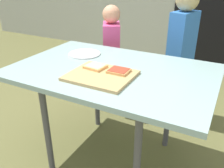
{
  "coord_description": "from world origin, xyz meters",
  "views": [
    {
      "loc": [
        0.63,
        -1.2,
        1.23
      ],
      "look_at": [
        -0.0,
        0.0,
        0.58
      ],
      "focal_mm": 38.55,
      "sensor_mm": 36.0,
      "label": 1
    }
  ],
  "objects_px": {
    "pizza_slice_far_right": "(119,71)",
    "child_left": "(111,55)",
    "plate_white_left": "(84,54)",
    "cutting_board": "(100,75)",
    "child_right": "(181,47)",
    "dining_table": "(112,77)",
    "pizza_slice_far_left": "(95,67)"
  },
  "relations": [
    {
      "from": "pizza_slice_far_right",
      "to": "plate_white_left",
      "type": "height_order",
      "value": "pizza_slice_far_right"
    },
    {
      "from": "pizza_slice_far_right",
      "to": "child_left",
      "type": "bearing_deg",
      "value": 120.86
    },
    {
      "from": "pizza_slice_far_right",
      "to": "child_right",
      "type": "distance_m",
      "value": 0.86
    },
    {
      "from": "plate_white_left",
      "to": "cutting_board",
      "type": "bearing_deg",
      "value": -44.06
    },
    {
      "from": "dining_table",
      "to": "plate_white_left",
      "type": "bearing_deg",
      "value": 153.66
    },
    {
      "from": "pizza_slice_far_left",
      "to": "child_left",
      "type": "distance_m",
      "value": 0.75
    },
    {
      "from": "pizza_slice_far_left",
      "to": "plate_white_left",
      "type": "xyz_separation_m",
      "value": [
        -0.23,
        0.22,
        -0.02
      ]
    },
    {
      "from": "cutting_board",
      "to": "pizza_slice_far_left",
      "type": "distance_m",
      "value": 0.1
    },
    {
      "from": "cutting_board",
      "to": "pizza_slice_far_right",
      "type": "distance_m",
      "value": 0.11
    },
    {
      "from": "cutting_board",
      "to": "child_left",
      "type": "relative_size",
      "value": 0.36
    },
    {
      "from": "pizza_slice_far_right",
      "to": "pizza_slice_far_left",
      "type": "height_order",
      "value": "same"
    },
    {
      "from": "child_right",
      "to": "pizza_slice_far_left",
      "type": "bearing_deg",
      "value": -110.36
    },
    {
      "from": "dining_table",
      "to": "pizza_slice_far_left",
      "type": "xyz_separation_m",
      "value": [
        -0.08,
        -0.07,
        0.08
      ]
    },
    {
      "from": "child_left",
      "to": "cutting_board",
      "type": "bearing_deg",
      "value": -66.59
    },
    {
      "from": "pizza_slice_far_right",
      "to": "child_right",
      "type": "bearing_deg",
      "value": 79.02
    },
    {
      "from": "cutting_board",
      "to": "pizza_slice_far_left",
      "type": "relative_size",
      "value": 2.81
    },
    {
      "from": "child_right",
      "to": "cutting_board",
      "type": "bearing_deg",
      "value": -104.98
    },
    {
      "from": "cutting_board",
      "to": "plate_white_left",
      "type": "distance_m",
      "value": 0.41
    },
    {
      "from": "pizza_slice_far_left",
      "to": "cutting_board",
      "type": "bearing_deg",
      "value": -43.03
    },
    {
      "from": "dining_table",
      "to": "child_right",
      "type": "relative_size",
      "value": 1.09
    },
    {
      "from": "cutting_board",
      "to": "pizza_slice_far_left",
      "type": "height_order",
      "value": "pizza_slice_far_left"
    },
    {
      "from": "pizza_slice_far_right",
      "to": "pizza_slice_far_left",
      "type": "xyz_separation_m",
      "value": [
        -0.15,
        -0.01,
        0.0
      ]
    },
    {
      "from": "child_right",
      "to": "pizza_slice_far_right",
      "type": "bearing_deg",
      "value": -100.98
    },
    {
      "from": "pizza_slice_far_right",
      "to": "child_left",
      "type": "height_order",
      "value": "child_left"
    },
    {
      "from": "child_left",
      "to": "plate_white_left",
      "type": "bearing_deg",
      "value": -86.45
    },
    {
      "from": "plate_white_left",
      "to": "child_left",
      "type": "relative_size",
      "value": 0.23
    },
    {
      "from": "cutting_board",
      "to": "child_left",
      "type": "distance_m",
      "value": 0.83
    },
    {
      "from": "pizza_slice_far_right",
      "to": "child_right",
      "type": "height_order",
      "value": "child_right"
    },
    {
      "from": "dining_table",
      "to": "pizza_slice_far_right",
      "type": "height_order",
      "value": "pizza_slice_far_right"
    },
    {
      "from": "child_left",
      "to": "child_right",
      "type": "xyz_separation_m",
      "value": [
        0.57,
        0.17,
        0.11
      ]
    },
    {
      "from": "pizza_slice_far_left",
      "to": "pizza_slice_far_right",
      "type": "bearing_deg",
      "value": 1.93
    },
    {
      "from": "child_left",
      "to": "pizza_slice_far_right",
      "type": "bearing_deg",
      "value": -59.14
    }
  ]
}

